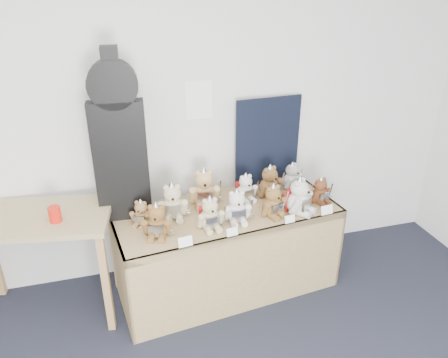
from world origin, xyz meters
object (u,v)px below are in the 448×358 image
object	(u,v)px
teddy_front_left	(210,214)
teddy_back_end	(292,177)
red_cup	(55,214)
teddy_back_left	(173,203)
teddy_back_far_left	(141,214)
guitar_case	(119,140)
teddy_front_centre	(237,207)
teddy_front_far_right	(299,197)
teddy_front_end	(321,191)
display_table	(230,232)
teddy_back_right	(270,183)
side_table	(38,232)
teddy_back_centre_right	(246,188)
teddy_front_right	(273,202)
teddy_back_centre_left	(204,189)
teddy_front_far_left	(157,222)

from	to	relation	value
teddy_front_left	teddy_back_end	distance (m)	0.91
red_cup	teddy_front_left	xyz separation A→B (m)	(1.02, -0.15, -0.08)
teddy_back_left	teddy_back_far_left	distance (m)	0.24
teddy_back_left	teddy_back_far_left	world-z (taller)	teddy_back_left
guitar_case	teddy_front_centre	bearing A→B (deg)	-16.23
teddy_front_far_right	teddy_back_end	distance (m)	0.41
teddy_front_centre	teddy_back_end	world-z (taller)	teddy_front_centre
teddy_back_far_left	red_cup	bearing A→B (deg)	-149.81
teddy_front_end	display_table	bearing A→B (deg)	165.81
teddy_front_centre	teddy_front_end	size ratio (longest dim) A/B	1.19
teddy_front_far_right	teddy_back_right	xyz separation A→B (m)	(-0.12, 0.30, -0.01)
side_table	teddy_back_left	distance (m)	0.95
teddy_front_centre	teddy_back_left	xyz separation A→B (m)	(-0.43, 0.18, 0.01)
teddy_front_left	teddy_back_centre_right	world-z (taller)	teddy_front_left
teddy_front_centre	teddy_front_end	bearing A→B (deg)	11.89
red_cup	teddy_back_end	world-z (taller)	red_cup
teddy_back_far_left	teddy_back_left	bearing A→B (deg)	36.08
teddy_front_far_right	teddy_back_far_left	xyz separation A→B (m)	(-1.15, 0.15, -0.04)
teddy_front_right	teddy_front_centre	bearing A→B (deg)	164.96
guitar_case	teddy_front_left	xyz separation A→B (m)	(0.56, -0.32, -0.49)
teddy_front_centre	teddy_back_right	xyz separation A→B (m)	(0.37, 0.29, 0.01)
teddy_back_left	teddy_back_right	world-z (taller)	teddy_back_left
teddy_back_centre_right	teddy_back_right	bearing A→B (deg)	-8.71
teddy_front_end	teddy_back_end	world-z (taller)	teddy_back_end
teddy_front_centre	teddy_back_right	size ratio (longest dim) A/B	0.95
side_table	teddy_back_centre_left	size ratio (longest dim) A/B	3.28
teddy_front_far_right	teddy_back_centre_right	xyz separation A→B (m)	(-0.32, 0.30, -0.03)
teddy_front_end	teddy_back_end	size ratio (longest dim) A/B	0.94
teddy_back_right	display_table	bearing A→B (deg)	-175.44
teddy_front_end	side_table	bearing A→B (deg)	161.79
teddy_front_centre	guitar_case	bearing A→B (deg)	163.94
teddy_back_left	teddy_back_end	world-z (taller)	teddy_back_left
guitar_case	teddy_back_right	distance (m)	1.23
display_table	teddy_front_far_right	size ratio (longest dim) A/B	5.66
teddy_front_far_left	teddy_back_right	size ratio (longest dim) A/B	0.94
teddy_front_left	teddy_back_far_left	distance (m)	0.49
red_cup	teddy_back_right	world-z (taller)	teddy_back_right
teddy_front_end	teddy_front_far_right	bearing A→B (deg)	-170.64
teddy_front_centre	side_table	bearing A→B (deg)	174.56
side_table	teddy_back_far_left	distance (m)	0.72
teddy_front_left	teddy_back_left	distance (m)	0.31
display_table	teddy_front_left	bearing A→B (deg)	-151.82
teddy_front_end	teddy_back_end	distance (m)	0.31
teddy_front_end	teddy_front_far_left	bearing A→B (deg)	171.73
display_table	teddy_back_right	distance (m)	0.51
teddy_front_end	teddy_back_right	bearing A→B (deg)	135.69
teddy_back_right	teddy_back_centre_right	bearing A→B (deg)	157.35
teddy_front_right	teddy_back_centre_right	distance (m)	0.31
side_table	teddy_back_centre_left	xyz separation A→B (m)	(1.21, 0.07, 0.13)
red_cup	teddy_back_far_left	xyz separation A→B (m)	(0.56, 0.02, -0.10)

